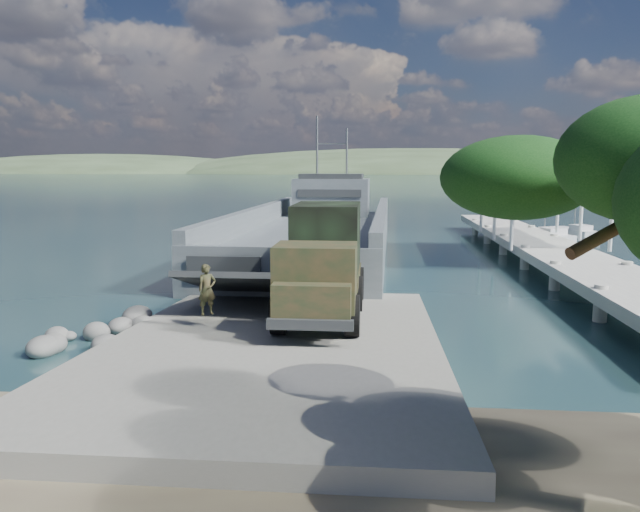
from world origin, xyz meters
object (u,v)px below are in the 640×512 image
Objects in this scene: landing_craft at (317,240)px; sailboat_near at (545,237)px; soldier at (207,301)px; sailboat_far at (575,233)px; military_truck at (324,261)px; pier at (542,236)px.

landing_craft is 5.23× the size of sailboat_near.
sailboat_far is at bearing 20.81° from soldier.
sailboat_near reaches higher than soldier.
sailboat_near is (16.91, 8.03, -0.50)m from landing_craft.
military_truck is 1.21× the size of sailboat_near.
military_truck is at bearing -5.71° from soldier.
military_truck is (2.07, -19.22, 1.54)m from landing_craft.
sailboat_far is at bearing 66.37° from pier.
soldier is at bearing -129.67° from pier.
sailboat_far is (18.30, 31.38, -2.10)m from military_truck.
military_truck is at bearing -125.56° from pier.
landing_craft is 18.73m from sailboat_near.
sailboat_near is (18.50, 29.39, -0.97)m from soldier.
pier is 16.30m from sailboat_far.
sailboat_far is at bearing 59.81° from military_truck.
sailboat_far is at bearing 30.44° from sailboat_near.
pier is at bearing -131.21° from sailboat_far.
military_truck reaches higher than soldier.
pier reaches higher than military_truck.
soldier is 40.08m from sailboat_far.
landing_craft is at bearing 96.21° from military_truck.
sailboat_near reaches higher than pier.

